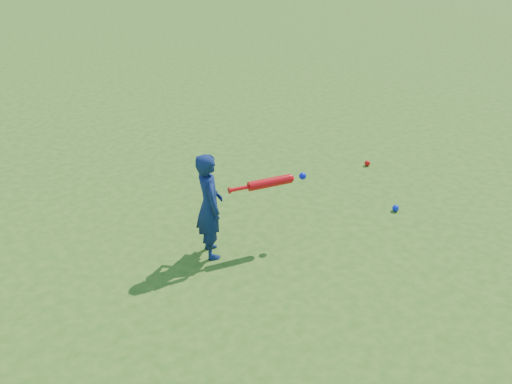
{
  "coord_description": "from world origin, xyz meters",
  "views": [
    {
      "loc": [
        -1.78,
        -4.74,
        3.28
      ],
      "look_at": [
        0.94,
        -0.43,
        0.6
      ],
      "focal_mm": 40.0,
      "sensor_mm": 36.0,
      "label": 1
    }
  ],
  "objects_px": {
    "ground_ball_blue": "(396,208)",
    "ground_ball_red": "(367,163)",
    "bat_swing": "(273,182)",
    "child": "(209,206)"
  },
  "relations": [
    {
      "from": "bat_swing",
      "to": "ground_ball_red",
      "type": "bearing_deg",
      "value": 31.22
    },
    {
      "from": "ground_ball_blue",
      "to": "bat_swing",
      "type": "distance_m",
      "value": 1.73
    },
    {
      "from": "ground_ball_blue",
      "to": "ground_ball_red",
      "type": "bearing_deg",
      "value": 62.92
    },
    {
      "from": "ground_ball_blue",
      "to": "bat_swing",
      "type": "relative_size",
      "value": 0.09
    },
    {
      "from": "child",
      "to": "ground_ball_blue",
      "type": "xyz_separation_m",
      "value": [
        2.22,
        -0.37,
        -0.52
      ]
    },
    {
      "from": "ground_ball_blue",
      "to": "bat_swing",
      "type": "height_order",
      "value": "bat_swing"
    },
    {
      "from": "child",
      "to": "bat_swing",
      "type": "relative_size",
      "value": 1.31
    },
    {
      "from": "child",
      "to": "ground_ball_red",
      "type": "height_order",
      "value": "child"
    },
    {
      "from": "ground_ball_red",
      "to": "ground_ball_blue",
      "type": "xyz_separation_m",
      "value": [
        -0.57,
        -1.11,
        0.0
      ]
    },
    {
      "from": "ground_ball_red",
      "to": "ground_ball_blue",
      "type": "bearing_deg",
      "value": -117.08
    }
  ]
}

